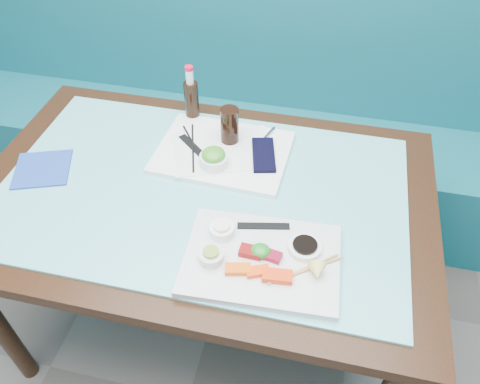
% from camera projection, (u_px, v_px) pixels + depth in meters
% --- Properties ---
extents(booth_bench, '(3.00, 0.56, 1.17)m').
position_uv_depth(booth_bench, '(254.00, 127.00, 2.27)').
color(booth_bench, '#105C68').
rests_on(booth_bench, ground).
extents(dining_table, '(1.40, 0.90, 0.75)m').
position_uv_depth(dining_table, '(203.00, 210.00, 1.48)').
color(dining_table, black).
rests_on(dining_table, ground).
extents(glass_top, '(1.22, 0.76, 0.01)m').
position_uv_depth(glass_top, '(202.00, 191.00, 1.42)').
color(glass_top, '#63BFC6').
rests_on(glass_top, dining_table).
extents(sashimi_plate, '(0.42, 0.31, 0.02)m').
position_uv_depth(sashimi_plate, '(261.00, 260.00, 1.22)').
color(sashimi_plate, silver).
rests_on(sashimi_plate, glass_top).
extents(salmon_left, '(0.07, 0.05, 0.02)m').
position_uv_depth(salmon_left, '(238.00, 269.00, 1.17)').
color(salmon_left, '#FC570A').
rests_on(salmon_left, sashimi_plate).
extents(salmon_mid, '(0.07, 0.05, 0.01)m').
position_uv_depth(salmon_mid, '(258.00, 271.00, 1.17)').
color(salmon_mid, '#FF420A').
rests_on(salmon_mid, sashimi_plate).
extents(salmon_right, '(0.08, 0.04, 0.02)m').
position_uv_depth(salmon_right, '(277.00, 276.00, 1.16)').
color(salmon_right, '#F43409').
rests_on(salmon_right, sashimi_plate).
extents(tuna_left, '(0.06, 0.04, 0.02)m').
position_uv_depth(tuna_left, '(251.00, 252.00, 1.21)').
color(tuna_left, maroon).
rests_on(tuna_left, sashimi_plate).
extents(tuna_right, '(0.06, 0.04, 0.02)m').
position_uv_depth(tuna_right, '(272.00, 256.00, 1.20)').
color(tuna_right, maroon).
rests_on(tuna_right, sashimi_plate).
extents(seaweed_garnish, '(0.06, 0.06, 0.03)m').
position_uv_depth(seaweed_garnish, '(261.00, 251.00, 1.21)').
color(seaweed_garnish, '#1C7A1E').
rests_on(seaweed_garnish, sashimi_plate).
extents(ramekin_wasabi, '(0.07, 0.07, 0.03)m').
position_uv_depth(ramekin_wasabi, '(211.00, 256.00, 1.20)').
color(ramekin_wasabi, silver).
rests_on(ramekin_wasabi, sashimi_plate).
extents(wasabi_fill, '(0.05, 0.05, 0.01)m').
position_uv_depth(wasabi_fill, '(211.00, 252.00, 1.18)').
color(wasabi_fill, olive).
rests_on(wasabi_fill, ramekin_wasabi).
extents(ramekin_ginger, '(0.08, 0.08, 0.03)m').
position_uv_depth(ramekin_ginger, '(222.00, 230.00, 1.26)').
color(ramekin_ginger, white).
rests_on(ramekin_ginger, sashimi_plate).
extents(ginger_fill, '(0.05, 0.05, 0.01)m').
position_uv_depth(ginger_fill, '(222.00, 226.00, 1.24)').
color(ginger_fill, white).
rests_on(ginger_fill, ramekin_ginger).
extents(soy_dish, '(0.09, 0.09, 0.02)m').
position_uv_depth(soy_dish, '(305.00, 248.00, 1.22)').
color(soy_dish, white).
rests_on(soy_dish, sashimi_plate).
extents(soy_fill, '(0.08, 0.08, 0.01)m').
position_uv_depth(soy_fill, '(305.00, 245.00, 1.21)').
color(soy_fill, black).
rests_on(soy_fill, soy_dish).
extents(lemon_wedge, '(0.05, 0.04, 0.05)m').
position_uv_depth(lemon_wedge, '(317.00, 272.00, 1.15)').
color(lemon_wedge, '#FEF478').
rests_on(lemon_wedge, sashimi_plate).
extents(chopstick_sleeve, '(0.15, 0.05, 0.00)m').
position_uv_depth(chopstick_sleeve, '(263.00, 226.00, 1.28)').
color(chopstick_sleeve, black).
rests_on(chopstick_sleeve, sashimi_plate).
extents(wooden_chopstick_a, '(0.17, 0.14, 0.01)m').
position_uv_depth(wooden_chopstick_a, '(303.00, 269.00, 1.18)').
color(wooden_chopstick_a, tan).
rests_on(wooden_chopstick_a, sashimi_plate).
extents(wooden_chopstick_b, '(0.17, 0.12, 0.01)m').
position_uv_depth(wooden_chopstick_b, '(307.00, 270.00, 1.18)').
color(wooden_chopstick_b, tan).
rests_on(wooden_chopstick_b, sashimi_plate).
extents(serving_tray, '(0.44, 0.34, 0.02)m').
position_uv_depth(serving_tray, '(223.00, 152.00, 1.53)').
color(serving_tray, white).
rests_on(serving_tray, glass_top).
extents(paper_placemat, '(0.38, 0.32, 0.00)m').
position_uv_depth(paper_placemat, '(223.00, 150.00, 1.52)').
color(paper_placemat, white).
rests_on(paper_placemat, serving_tray).
extents(seaweed_bowl, '(0.11, 0.11, 0.04)m').
position_uv_depth(seaweed_bowl, '(214.00, 160.00, 1.46)').
color(seaweed_bowl, white).
rests_on(seaweed_bowl, serving_tray).
extents(seaweed_salad, '(0.09, 0.09, 0.04)m').
position_uv_depth(seaweed_salad, '(213.00, 154.00, 1.44)').
color(seaweed_salad, '#3A8F21').
rests_on(seaweed_salad, seaweed_bowl).
extents(cola_glass, '(0.07, 0.07, 0.12)m').
position_uv_depth(cola_glass, '(230.00, 125.00, 1.52)').
color(cola_glass, black).
rests_on(cola_glass, serving_tray).
extents(navy_pouch, '(0.11, 0.17, 0.01)m').
position_uv_depth(navy_pouch, '(264.00, 155.00, 1.50)').
color(navy_pouch, black).
rests_on(navy_pouch, serving_tray).
extents(fork, '(0.04, 0.09, 0.01)m').
position_uv_depth(fork, '(268.00, 135.00, 1.57)').
color(fork, silver).
rests_on(fork, serving_tray).
extents(black_chopstick_a, '(0.08, 0.24, 0.01)m').
position_uv_depth(black_chopstick_a, '(193.00, 147.00, 1.53)').
color(black_chopstick_a, black).
rests_on(black_chopstick_a, serving_tray).
extents(black_chopstick_b, '(0.15, 0.21, 0.01)m').
position_uv_depth(black_chopstick_b, '(195.00, 147.00, 1.53)').
color(black_chopstick_b, black).
rests_on(black_chopstick_b, serving_tray).
extents(tray_sleeve, '(0.13, 0.12, 0.00)m').
position_uv_depth(tray_sleeve, '(194.00, 148.00, 1.53)').
color(tray_sleeve, black).
rests_on(tray_sleeve, serving_tray).
extents(cola_bottle_body, '(0.07, 0.07, 0.14)m').
position_uv_depth(cola_bottle_body, '(192.00, 101.00, 1.62)').
color(cola_bottle_body, black).
rests_on(cola_bottle_body, glass_top).
extents(cola_bottle_neck, '(0.03, 0.03, 0.05)m').
position_uv_depth(cola_bottle_neck, '(190.00, 77.00, 1.56)').
color(cola_bottle_neck, white).
rests_on(cola_bottle_neck, cola_bottle_body).
extents(cola_bottle_cap, '(0.03, 0.03, 0.01)m').
position_uv_depth(cola_bottle_cap, '(189.00, 68.00, 1.53)').
color(cola_bottle_cap, red).
rests_on(cola_bottle_cap, cola_bottle_neck).
extents(blue_napkin, '(0.22, 0.22, 0.01)m').
position_uv_depth(blue_napkin, '(42.00, 169.00, 1.48)').
color(blue_napkin, '#1B3E99').
rests_on(blue_napkin, glass_top).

